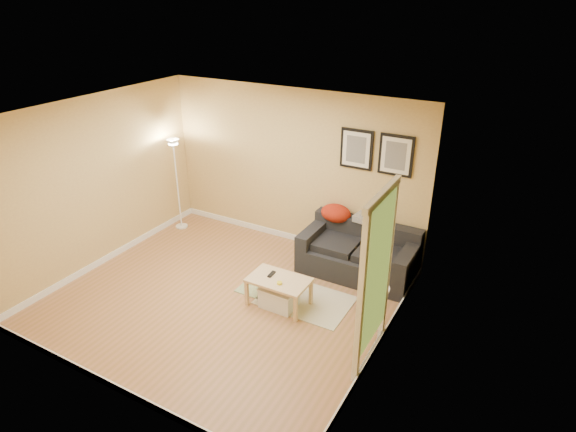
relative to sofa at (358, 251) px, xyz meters
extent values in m
plane|color=#A76E47|center=(-1.38, -1.53, -0.38)|extent=(4.50, 4.50, 0.00)
plane|color=white|center=(-1.38, -1.53, 2.23)|extent=(4.50, 4.50, 0.00)
plane|color=tan|center=(-1.38, 0.47, 0.92)|extent=(4.50, 0.00, 4.50)
plane|color=tan|center=(-1.38, -3.53, 0.92)|extent=(4.50, 0.00, 4.50)
plane|color=tan|center=(-3.63, -1.53, 0.92)|extent=(0.00, 4.00, 4.00)
plane|color=tan|center=(0.87, -1.53, 0.92)|extent=(0.00, 4.00, 4.00)
cube|color=white|center=(-1.38, 0.46, -0.33)|extent=(4.50, 0.02, 0.10)
cube|color=white|center=(-1.38, -3.52, -0.33)|extent=(4.50, 0.02, 0.10)
cube|color=white|center=(-3.62, -1.53, -0.33)|extent=(0.02, 4.00, 0.10)
cube|color=white|center=(0.86, -1.53, -0.33)|extent=(0.02, 4.00, 0.10)
cube|color=beige|center=(-0.35, -1.04, -0.37)|extent=(1.25, 0.85, 0.01)
cube|color=#668C4C|center=(-1.00, -1.09, -0.37)|extent=(0.70, 0.50, 0.01)
cube|color=black|center=(-0.77, -1.25, 0.05)|extent=(0.06, 0.16, 0.02)
cylinder|color=yellow|center=(-0.56, -1.39, 0.05)|extent=(0.07, 0.07, 0.03)
camera|label=1|loc=(2.17, -6.05, 3.59)|focal=30.23mm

